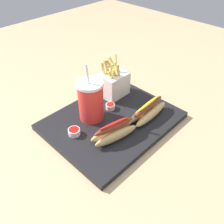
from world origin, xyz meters
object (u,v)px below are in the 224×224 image
(hot_dog_2, at_px, (148,111))
(ketchup_cup_1, at_px, (74,132))
(hot_dog_1, at_px, (114,132))
(ketchup_cup_2, at_px, (110,106))
(fries_basket, at_px, (113,84))
(soda_cup, at_px, (91,100))

(hot_dog_2, distance_m, ketchup_cup_1, 0.27)
(hot_dog_1, xyz_separation_m, ketchup_cup_2, (-0.10, -0.12, -0.02))
(hot_dog_1, height_order, ketchup_cup_2, hot_dog_1)
(hot_dog_1, distance_m, hot_dog_2, 0.16)
(hot_dog_1, height_order, ketchup_cup_1, hot_dog_1)
(fries_basket, bearing_deg, ketchup_cup_2, 37.53)
(fries_basket, relative_size, hot_dog_2, 0.90)
(ketchup_cup_1, relative_size, ketchup_cup_2, 1.15)
(soda_cup, relative_size, hot_dog_1, 1.29)
(hot_dog_2, relative_size, ketchup_cup_1, 4.50)
(hot_dog_2, bearing_deg, hot_dog_1, -3.31)
(soda_cup, xyz_separation_m, hot_dog_1, (0.02, 0.13, -0.05))
(soda_cup, bearing_deg, fries_basket, -163.98)
(soda_cup, distance_m, hot_dog_2, 0.21)
(hot_dog_1, distance_m, ketchup_cup_1, 0.13)
(ketchup_cup_1, xyz_separation_m, ketchup_cup_2, (-0.18, -0.01, -0.00))
(ketchup_cup_2, bearing_deg, soda_cup, -9.61)
(fries_basket, bearing_deg, hot_dog_1, 44.69)
(fries_basket, height_order, ketchup_cup_2, fries_basket)
(fries_basket, distance_m, ketchup_cup_2, 0.10)
(ketchup_cup_1, bearing_deg, hot_dog_1, 127.47)
(ketchup_cup_1, bearing_deg, fries_basket, -164.69)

